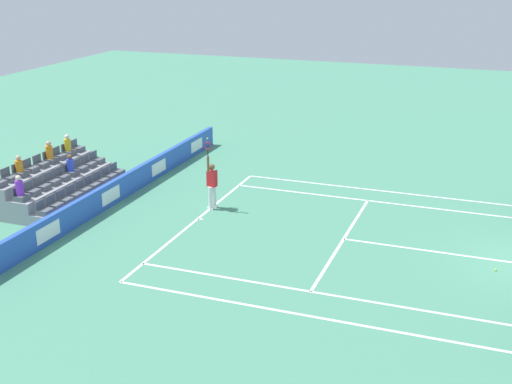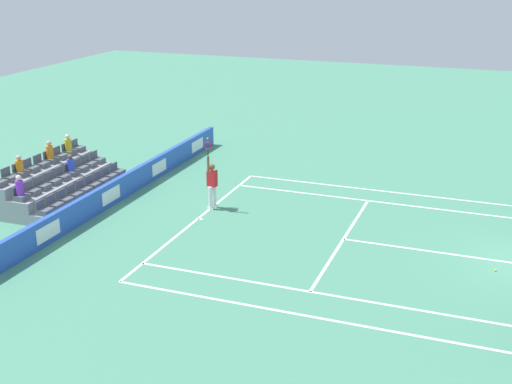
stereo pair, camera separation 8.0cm
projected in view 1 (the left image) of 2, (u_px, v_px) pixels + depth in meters
line_baseline at (198, 219)px, 25.04m from camera, size 10.97×0.10×0.01m
line_service at (344, 239)px, 23.25m from camera, size 8.23×0.10×0.01m
line_centre_service at (439, 252)px, 22.20m from camera, size 0.10×6.40×0.01m
line_singles_sideline_left at (326, 294)px, 19.45m from camera, size 0.10×11.89×0.01m
line_singles_sideline_right at (379, 202)px, 26.74m from camera, size 0.10×11.89×0.01m
line_doubles_sideline_left at (313, 317)px, 18.24m from camera, size 0.10×11.89×0.01m
line_doubles_sideline_right at (385, 191)px, 27.96m from camera, size 0.10×11.89×0.01m
line_centre_mark at (200, 219)px, 25.01m from camera, size 0.10×0.20×0.01m
sponsor_barrier at (108, 195)px, 26.12m from camera, size 19.50×0.22×0.93m
tennis_player at (212, 184)px, 25.74m from camera, size 0.51×0.40×2.85m
stadium_stand at (57, 186)px, 26.85m from camera, size 5.58×2.85×2.18m
loose_tennis_ball at (496, 270)px, 20.88m from camera, size 0.07×0.07×0.07m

